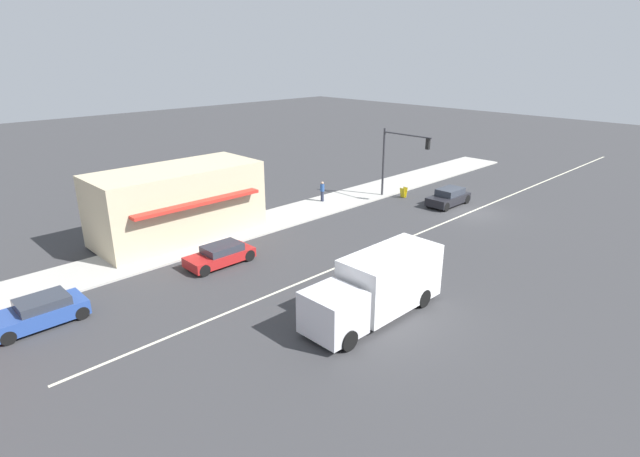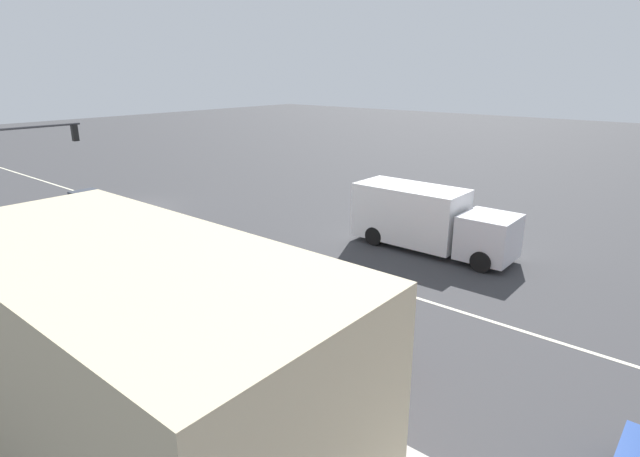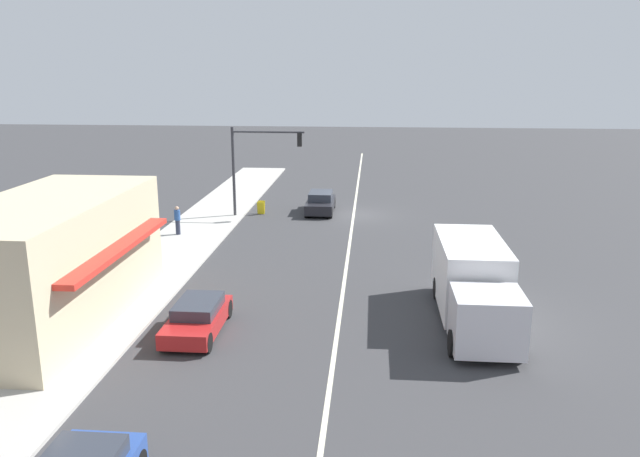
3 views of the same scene
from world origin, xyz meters
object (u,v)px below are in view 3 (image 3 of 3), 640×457
at_px(pedestrian, 177,220).
at_px(delivery_truck, 474,283).
at_px(sedan_dark, 321,203).
at_px(warning_aframe_sign, 261,208).
at_px(hatchback_red, 198,317).
at_px(traffic_signal_main, 256,156).

relative_size(pedestrian, delivery_truck, 0.22).
bearing_deg(delivery_truck, sedan_dark, -67.72).
distance_m(warning_aframe_sign, hatchback_red, 18.84).
xyz_separation_m(pedestrian, sedan_dark, (-7.53, -6.70, -0.32)).
bearing_deg(sedan_dark, warning_aframe_sign, 11.30).
height_order(warning_aframe_sign, sedan_dark, sedan_dark).
bearing_deg(warning_aframe_sign, delivery_truck, 123.29).
height_order(warning_aframe_sign, hatchback_red, hatchback_red).
relative_size(traffic_signal_main, warning_aframe_sign, 6.69).
relative_size(traffic_signal_main, sedan_dark, 1.41).
distance_m(traffic_signal_main, warning_aframe_sign, 3.61).
xyz_separation_m(pedestrian, delivery_truck, (-14.73, 10.87, 0.50)).
bearing_deg(hatchback_red, warning_aframe_sign, -86.85).
xyz_separation_m(pedestrian, hatchback_red, (-4.73, 12.88, -0.40)).
bearing_deg(hatchback_red, delivery_truck, -168.68).
bearing_deg(traffic_signal_main, pedestrian, 54.06).
bearing_deg(delivery_truck, hatchback_red, 11.32).
bearing_deg(pedestrian, sedan_dark, -138.34).
height_order(traffic_signal_main, pedestrian, traffic_signal_main).
bearing_deg(traffic_signal_main, delivery_truck, 125.07).
xyz_separation_m(warning_aframe_sign, delivery_truck, (-11.04, 16.81, 1.04)).
xyz_separation_m(traffic_signal_main, sedan_dark, (-3.92, -1.73, -3.25)).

